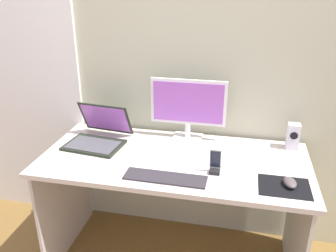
% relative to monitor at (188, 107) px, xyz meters
% --- Properties ---
extents(wall_back, '(6.00, 0.04, 2.50)m').
position_rel_monitor_xyz_m(wall_back, '(-0.03, 0.13, 0.28)').
color(wall_back, '#B6B799').
rests_on(wall_back, ground_plane).
extents(door_left, '(0.82, 0.02, 2.02)m').
position_rel_monitor_xyz_m(door_left, '(-1.17, 0.09, 0.04)').
color(door_left, white).
rests_on(door_left, ground_plane).
extents(desk, '(1.52, 0.71, 0.75)m').
position_rel_monitor_xyz_m(desk, '(-0.03, -0.27, -0.37)').
color(desk, beige).
rests_on(desk, ground_plane).
extents(monitor, '(0.47, 0.14, 0.39)m').
position_rel_monitor_xyz_m(monitor, '(0.00, 0.00, 0.00)').
color(monitor, white).
rests_on(monitor, desk).
extents(speaker_right, '(0.07, 0.07, 0.16)m').
position_rel_monitor_xyz_m(speaker_right, '(0.64, -0.01, -0.14)').
color(speaker_right, silver).
rests_on(speaker_right, desk).
extents(laptop, '(0.37, 0.37, 0.23)m').
position_rel_monitor_xyz_m(laptop, '(-0.53, -0.18, -0.17)').
color(laptop, black).
rests_on(laptop, desk).
extents(keyboard_external, '(0.43, 0.12, 0.01)m').
position_rel_monitor_xyz_m(keyboard_external, '(-0.03, -0.51, -0.21)').
color(keyboard_external, '#2E2A30').
rests_on(keyboard_external, desk).
extents(mousepad, '(0.25, 0.20, 0.00)m').
position_rel_monitor_xyz_m(mousepad, '(0.56, -0.46, -0.21)').
color(mousepad, black).
rests_on(mousepad, desk).
extents(mouse, '(0.08, 0.11, 0.04)m').
position_rel_monitor_xyz_m(mouse, '(0.58, -0.45, -0.20)').
color(mouse, '#504747').
rests_on(mouse, mousepad).
extents(phone_in_dock, '(0.06, 0.06, 0.14)m').
position_rel_monitor_xyz_m(phone_in_dock, '(0.21, -0.39, -0.17)').
color(phone_in_dock, black).
rests_on(phone_in_dock, desk).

